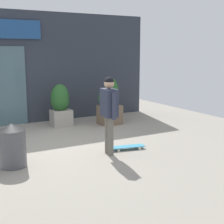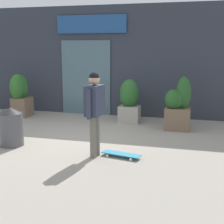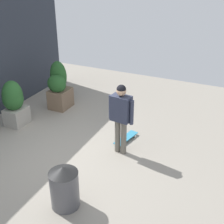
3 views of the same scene
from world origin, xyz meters
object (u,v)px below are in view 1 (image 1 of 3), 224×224
at_px(skateboarder, 109,107).
at_px(skateboard, 127,147).
at_px(planter_box_right, 109,102).
at_px(planter_box_mid, 60,104).
at_px(trash_bin, 12,145).

relative_size(skateboarder, skateboard, 2.06).
relative_size(planter_box_right, planter_box_mid, 1.12).
bearing_deg(planter_box_mid, planter_box_right, -18.80).
height_order(skateboard, trash_bin, trash_bin).
bearing_deg(skateboarder, skateboard, 14.97).
relative_size(planter_box_mid, trash_bin, 1.46).
xyz_separation_m(skateboard, planter_box_mid, (-0.49, 3.02, 0.61)).
xyz_separation_m(planter_box_right, planter_box_mid, (-1.40, 0.48, -0.01)).
distance_m(skateboarder, planter_box_mid, 3.12).
bearing_deg(planter_box_mid, skateboarder, -90.59).
height_order(skateboard, planter_box_mid, planter_box_mid).
xyz_separation_m(skateboarder, planter_box_right, (1.43, 2.62, -0.35)).
relative_size(skateboard, planter_box_mid, 0.65).
relative_size(skateboard, trash_bin, 0.95).
xyz_separation_m(skateboarder, skateboard, (0.52, 0.08, -0.97)).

